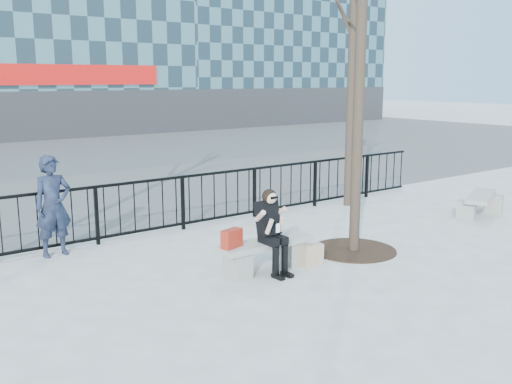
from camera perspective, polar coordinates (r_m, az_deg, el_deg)
ground at (r=9.20m, az=0.99°, el=-7.82°), size 120.00×120.00×0.00m
street_surface at (r=22.71m, az=-22.86°, el=2.79°), size 60.00×23.00×0.01m
railing at (r=11.48m, az=-8.20°, el=-1.19°), size 14.00×0.06×1.10m
tree_grate at (r=10.34m, az=9.74°, el=-5.73°), size 1.50×1.50×0.02m
bench_main at (r=9.10m, az=1.00°, el=-6.03°), size 1.65×0.46×0.49m
bench_second at (r=13.66m, az=21.55°, el=-0.97°), size 1.62×0.45×0.48m
seated_woman at (r=8.88m, az=1.64°, el=-4.00°), size 0.50×0.64×1.34m
handbag at (r=8.66m, az=-2.44°, el=-4.66°), size 0.37×0.24×0.28m
shopping_bag at (r=9.41m, az=5.68°, el=-6.30°), size 0.38×0.15×0.35m
standing_man at (r=10.32m, az=-19.63°, el=-1.33°), size 0.66×0.46×1.75m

